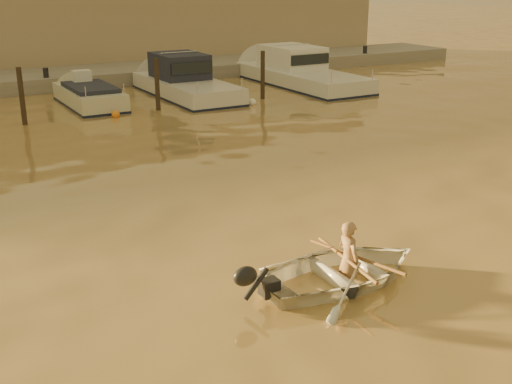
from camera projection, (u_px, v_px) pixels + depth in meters
ground_plane at (196, 275)px, 11.31m from camera, size 160.00×160.00×0.00m
dinghy at (343, 271)px, 11.00m from camera, size 3.10×2.22×0.64m
person at (348, 260)px, 10.98m from camera, size 0.34×0.51×1.39m
outboard_motor at (268, 287)px, 10.27m from camera, size 0.90×0.40×0.70m
oar_port at (355, 257)px, 11.04m from camera, size 0.49×2.07×0.13m
oar_starboard at (346, 259)px, 10.95m from camera, size 0.43×2.08×0.13m
moored_boat_3 at (90, 100)px, 25.65m from camera, size 1.81×5.32×0.95m
moored_boat_4 at (186, 82)px, 27.52m from camera, size 2.44×7.46×1.75m
moored_boat_5 at (301, 72)px, 30.31m from camera, size 2.71×8.94×1.75m
piling_2 at (22, 99)px, 22.23m from camera, size 0.18×0.18×2.20m
piling_3 at (157, 87)px, 24.59m from camera, size 0.18×0.18×2.20m
piling_4 at (263, 78)px, 26.81m from camera, size 0.18×0.18×2.20m
fender_d at (116, 114)px, 23.65m from camera, size 0.30×0.30×0.30m
fender_e at (252, 102)px, 25.89m from camera, size 0.30×0.30×0.30m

